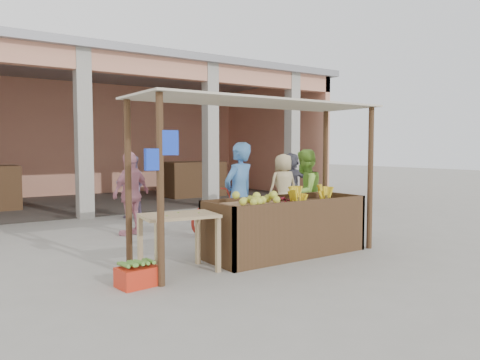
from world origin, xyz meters
TOP-DOWN VIEW (x-y plane):
  - ground at (0.00, 0.00)m, footprint 60.00×60.00m
  - market_building at (0.05, 8.93)m, footprint 14.40×6.40m
  - fruit_stall at (0.50, 0.00)m, footprint 2.60×0.95m
  - stall_awning at (-0.01, 0.06)m, footprint 4.09×1.35m
  - banana_heap at (1.00, -0.00)m, footprint 1.05×0.57m
  - melon_tray at (-0.14, -0.03)m, footprint 0.80×0.69m
  - berry_heap at (0.40, -0.04)m, footprint 0.42×0.34m
  - side_table at (-1.38, -0.02)m, footprint 1.07×0.79m
  - papaya_pile at (-1.38, -0.02)m, footprint 0.62×0.36m
  - red_crate at (-2.10, -0.30)m, footprint 0.50×0.39m
  - plantain_bundle at (-2.10, -0.30)m, footprint 0.38×0.27m
  - produce_sacks at (2.64, 5.17)m, footprint 0.75×0.70m
  - vendor_blue at (0.15, 0.80)m, footprint 0.83×0.70m
  - vendor_green at (1.69, 0.87)m, footprint 0.94×0.71m
  - motorcycle at (0.69, 2.32)m, footprint 1.11×1.79m
  - shopper_b at (-0.89, 2.95)m, footprint 1.15×0.94m
  - shopper_c at (2.92, 2.97)m, footprint 0.88×0.63m
  - shopper_d at (4.33, 4.30)m, footprint 1.02×1.62m
  - shopper_f at (-0.07, 5.07)m, footprint 0.93×0.83m

SIDE VIEW (x-z plane):
  - ground at x=0.00m, z-range 0.00..0.00m
  - red_crate at x=-2.10m, z-range 0.00..0.24m
  - plantain_bundle at x=-2.10m, z-range 0.24..0.32m
  - produce_sacks at x=2.64m, z-range 0.00..0.57m
  - fruit_stall at x=0.50m, z-range 0.00..0.80m
  - motorcycle at x=0.69m, z-range 0.00..0.89m
  - side_table at x=-1.38m, z-range 0.26..1.06m
  - shopper_d at x=4.33m, z-range 0.00..1.63m
  - shopper_f at x=-0.07m, z-range 0.00..1.65m
  - shopper_c at x=2.92m, z-range 0.00..1.70m
  - shopper_b at x=-0.89m, z-range 0.00..1.72m
  - berry_heap at x=0.40m, z-range 0.80..0.93m
  - vendor_green at x=1.69m, z-range 0.00..1.75m
  - papaya_pile at x=-1.38m, z-range 0.80..0.98m
  - banana_heap at x=1.00m, z-range 0.80..0.99m
  - melon_tray at x=-0.14m, z-range 0.79..1.00m
  - vendor_blue at x=0.15m, z-range 0.00..1.90m
  - stall_awning at x=-0.01m, z-range 0.78..3.17m
  - market_building at x=0.05m, z-range 0.60..4.80m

